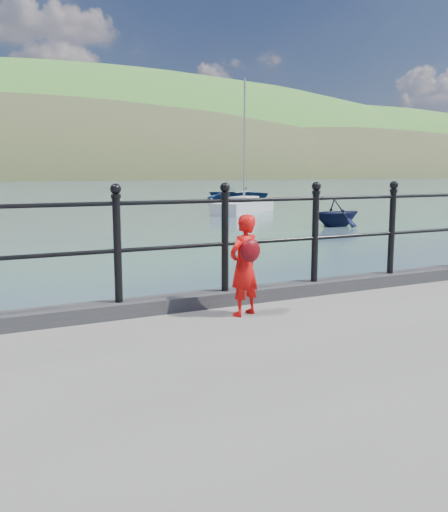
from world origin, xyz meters
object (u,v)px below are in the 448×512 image
railing (174,233)px  child (244,265)px  sailboat_near (244,207)px  launch_navy (337,212)px  launch_blue (241,194)px

railing → child: (0.56, -0.52, -0.30)m
railing → sailboat_near: bearing=60.2°
child → launch_navy: size_ratio=0.42×
launch_blue → launch_navy: size_ratio=2.36×
launch_navy → sailboat_near: (0.09, 9.09, -0.32)m
railing → child: 0.82m
child → launch_blue: (19.07, 36.12, -0.92)m
child → launch_blue: child is taller
child → launch_navy: child is taller
child → sailboat_near: size_ratio=0.13×
child → sailboat_near: (12.98, 24.18, -1.19)m
railing → sailboat_near: sailboat_near is taller
launch_blue → child: bearing=-139.7°
launch_navy → launch_blue: bearing=-18.1°
railing → launch_blue: bearing=61.1°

